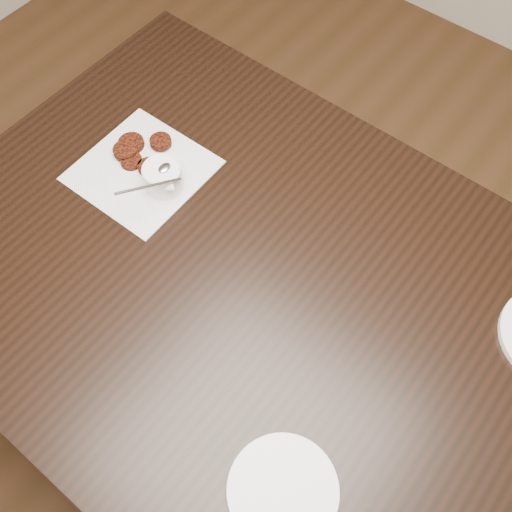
# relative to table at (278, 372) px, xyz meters

# --- Properties ---
(floor) EXTENTS (4.00, 4.00, 0.00)m
(floor) POSITION_rel_table_xyz_m (-0.05, -0.10, -0.38)
(floor) COLOR #53331C
(floor) RESTS_ON ground
(table) EXTENTS (1.53, 0.99, 0.75)m
(table) POSITION_rel_table_xyz_m (0.00, 0.00, 0.00)
(table) COLOR black
(table) RESTS_ON floor
(napkin) EXTENTS (0.27, 0.27, 0.00)m
(napkin) POSITION_rel_table_xyz_m (-0.44, 0.07, 0.38)
(napkin) COLOR white
(napkin) RESTS_ON table
(sauce_ramekin) EXTENTS (0.12, 0.12, 0.12)m
(sauce_ramekin) POSITION_rel_table_xyz_m (-0.37, 0.07, 0.44)
(sauce_ramekin) COLOR white
(sauce_ramekin) RESTS_ON napkin
(patty_cluster) EXTENTS (0.24, 0.24, 0.02)m
(patty_cluster) POSITION_rel_table_xyz_m (-0.48, 0.09, 0.39)
(patty_cluster) COLOR #5B1D0C
(patty_cluster) RESTS_ON napkin
(plate_empty) EXTENTS (0.22, 0.22, 0.01)m
(plate_empty) POSITION_rel_table_xyz_m (0.20, -0.27, 0.38)
(plate_empty) COLOR silver
(plate_empty) RESTS_ON table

